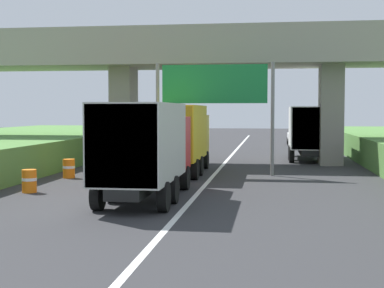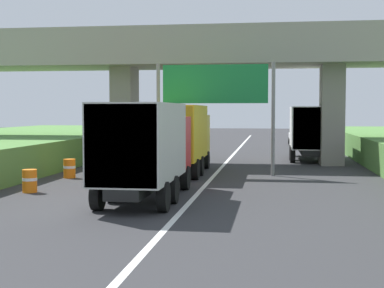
% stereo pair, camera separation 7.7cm
% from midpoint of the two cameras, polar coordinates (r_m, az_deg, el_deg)
% --- Properties ---
extents(lane_centre_stripe, '(0.20, 90.92, 0.01)m').
position_cam_midpoint_polar(lane_centre_stripe, '(28.16, 2.38, -3.12)').
color(lane_centre_stripe, white).
rests_on(lane_centre_stripe, ground).
extents(overpass_bridge, '(40.00, 4.80, 8.05)m').
position_cam_midpoint_polar(overpass_bridge, '(34.44, 3.48, 8.23)').
color(overpass_bridge, gray).
rests_on(overpass_bridge, ground).
extents(overhead_highway_sign, '(5.88, 0.18, 5.55)m').
position_cam_midpoint_polar(overhead_highway_sign, '(28.02, 2.40, 5.28)').
color(overhead_highway_sign, slate).
rests_on(overhead_highway_sign, ground).
extents(truck_yellow, '(2.44, 7.30, 3.44)m').
position_cam_midpoint_polar(truck_yellow, '(28.43, -1.08, 0.85)').
color(truck_yellow, black).
rests_on(truck_yellow, ground).
extents(truck_red, '(2.44, 7.30, 3.44)m').
position_cam_midpoint_polar(truck_red, '(20.13, -4.53, -0.20)').
color(truck_red, black).
rests_on(truck_red, ground).
extents(truck_silver, '(2.44, 7.30, 3.44)m').
position_cam_midpoint_polar(truck_silver, '(37.45, 11.70, 1.39)').
color(truck_silver, black).
rests_on(truck_silver, ground).
extents(car_white, '(1.86, 4.10, 1.72)m').
position_cam_midpoint_polar(car_white, '(53.71, 10.74, 0.83)').
color(car_white, silver).
rests_on(car_white, ground).
extents(construction_barrel_2, '(0.57, 0.57, 0.90)m').
position_cam_midpoint_polar(construction_barrel_2, '(22.95, -15.93, -3.58)').
color(construction_barrel_2, orange).
rests_on(construction_barrel_2, ground).
extents(construction_barrel_3, '(0.57, 0.57, 0.90)m').
position_cam_midpoint_polar(construction_barrel_3, '(27.41, -12.15, -2.41)').
color(construction_barrel_3, orange).
rests_on(construction_barrel_3, ground).
extents(construction_barrel_4, '(0.57, 0.57, 0.90)m').
position_cam_midpoint_polar(construction_barrel_4, '(31.89, -8.97, -1.57)').
color(construction_barrel_4, orange).
rests_on(construction_barrel_4, ground).
extents(construction_barrel_5, '(0.57, 0.57, 0.90)m').
position_cam_midpoint_polar(construction_barrel_5, '(36.46, -6.65, -0.94)').
color(construction_barrel_5, orange).
rests_on(construction_barrel_5, ground).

